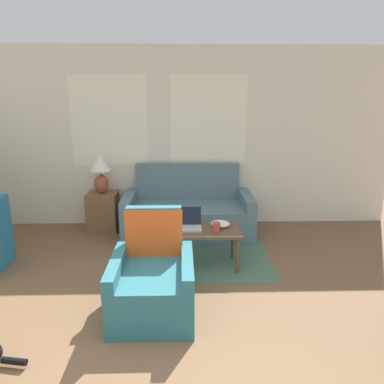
{
  "coord_description": "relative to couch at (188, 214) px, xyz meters",
  "views": [
    {
      "loc": [
        0.24,
        -1.86,
        1.92
      ],
      "look_at": [
        0.36,
        2.62,
        0.75
      ],
      "focal_mm": 35.0,
      "sensor_mm": 36.0,
      "label": 1
    }
  ],
  "objects": [
    {
      "name": "wall_back",
      "position": [
        -0.32,
        0.44,
        1.03
      ],
      "size": [
        6.74,
        0.06,
        2.6
      ],
      "color": "silver",
      "rests_on": "ground_plane"
    },
    {
      "name": "rug",
      "position": [
        0.09,
        -0.59,
        -0.27
      ],
      "size": [
        1.75,
        1.91,
        0.01
      ],
      "color": "#476651",
      "rests_on": "ground_plane"
    },
    {
      "name": "couch",
      "position": [
        0.0,
        0.0,
        0.0
      ],
      "size": [
        1.79,
        0.87,
        0.95
      ],
      "color": "slate",
      "rests_on": "ground_plane"
    },
    {
      "name": "armchair",
      "position": [
        -0.35,
        -2.01,
        -0.01
      ],
      "size": [
        0.72,
        0.82,
        0.9
      ],
      "color": "#2D6B75",
      "rests_on": "ground_plane"
    },
    {
      "name": "side_table",
      "position": [
        -1.23,
        0.13,
        0.0
      ],
      "size": [
        0.42,
        0.42,
        0.56
      ],
      "color": "brown",
      "rests_on": "ground_plane"
    },
    {
      "name": "table_lamp",
      "position": [
        -1.23,
        0.13,
        0.6
      ],
      "size": [
        0.28,
        0.28,
        0.55
      ],
      "color": "brown",
      "rests_on": "side_table"
    },
    {
      "name": "coffee_table",
      "position": [
        0.09,
        -1.11,
        0.12
      ],
      "size": [
        0.97,
        0.5,
        0.45
      ],
      "color": "brown",
      "rests_on": "ground_plane"
    },
    {
      "name": "laptop",
      "position": [
        -0.02,
        -1.06,
        0.23
      ],
      "size": [
        0.3,
        0.27,
        0.22
      ],
      "color": "#B7B7BC",
      "rests_on": "coffee_table"
    },
    {
      "name": "cup_navy",
      "position": [
        0.29,
        -1.2,
        0.23
      ],
      "size": [
        0.09,
        0.09,
        0.11
      ],
      "color": "#B23D38",
      "rests_on": "coffee_table"
    },
    {
      "name": "snack_bowl",
      "position": [
        0.36,
        -1.03,
        0.21
      ],
      "size": [
        0.22,
        0.22,
        0.07
      ],
      "color": "white",
      "rests_on": "coffee_table"
    },
    {
      "name": "book_red",
      "position": [
        -0.27,
        -1.23,
        0.19
      ],
      "size": [
        0.21,
        0.2,
        0.04
      ],
      "color": "#B23D38",
      "rests_on": "coffee_table"
    }
  ]
}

